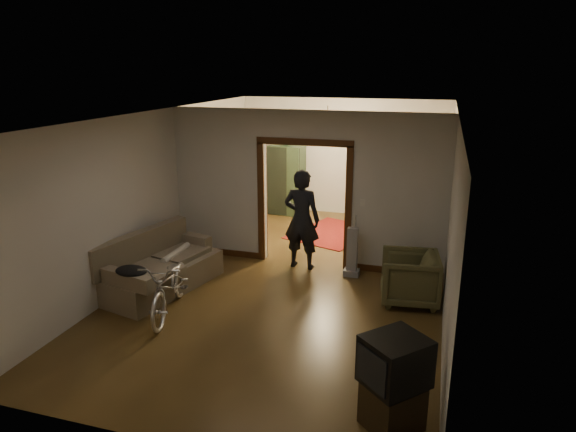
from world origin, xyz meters
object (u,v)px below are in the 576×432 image
at_px(sofa, 162,262).
at_px(bicycle, 170,285).
at_px(desk, 377,208).
at_px(armchair, 409,278).
at_px(locker, 286,180).
at_px(person, 302,219).

distance_m(sofa, bicycle, 0.91).
bearing_deg(bicycle, desk, 52.79).
bearing_deg(desk, armchair, -69.32).
bearing_deg(armchair, desk, -172.71).
xyz_separation_m(locker, desk, (2.26, -0.30, -0.45)).
bearing_deg(locker, armchair, -43.93).
xyz_separation_m(person, locker, (-1.29, 3.29, -0.06)).
distance_m(bicycle, desk, 5.78).
bearing_deg(locker, desk, 0.56).
distance_m(sofa, person, 2.53).
height_order(bicycle, locker, locker).
bearing_deg(desk, bicycle, -107.61).
bearing_deg(bicycle, sofa, 114.35).
bearing_deg(person, sofa, 43.22).
bearing_deg(armchair, sofa, -87.34).
bearing_deg(bicycle, locker, 75.87).
xyz_separation_m(bicycle, desk, (2.34, 5.29, -0.04)).
bearing_deg(armchair, bicycle, -74.45).
bearing_deg(person, locker, -64.57).
height_order(sofa, locker, locker).
relative_size(person, locker, 1.07).
xyz_separation_m(sofa, locker, (0.63, 4.86, 0.37)).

